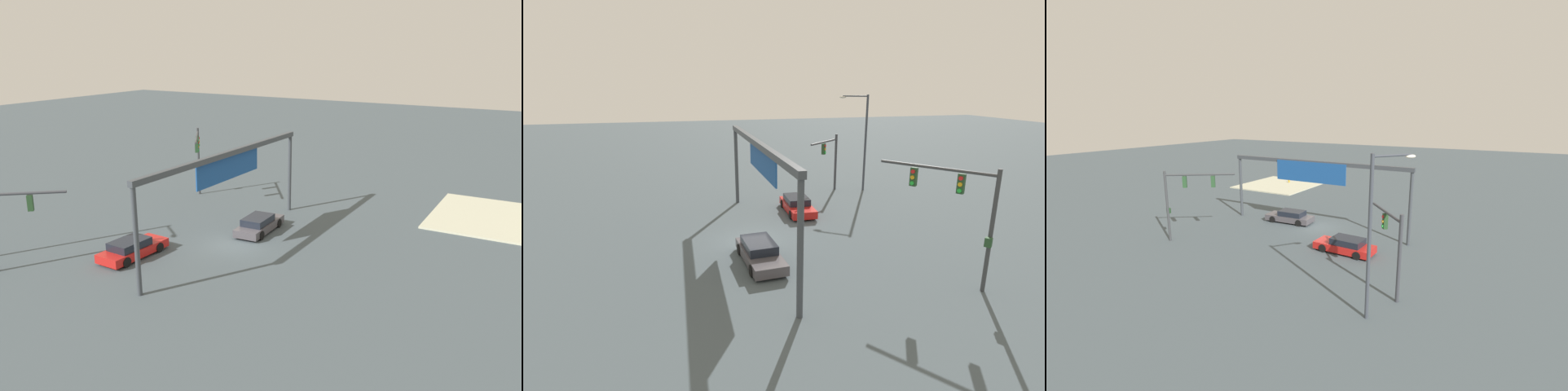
% 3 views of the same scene
% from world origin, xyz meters
% --- Properties ---
extents(ground_plane, '(177.99, 177.99, 0.00)m').
position_xyz_m(ground_plane, '(0.00, 0.00, 0.00)').
color(ground_plane, '#444F55').
extents(sidewalk_corner, '(10.30, 10.87, 0.15)m').
position_xyz_m(sidewalk_corner, '(14.74, -15.22, 0.07)').
color(sidewalk_corner, beige).
rests_on(sidewalk_corner, ground).
extents(traffic_signal_near_corner, '(5.01, 3.43, 6.00)m').
position_xyz_m(traffic_signal_near_corner, '(7.81, 8.85, 4.21)').
color(traffic_signal_near_corner, '#373A3D').
rests_on(traffic_signal_near_corner, ground).
extents(traffic_signal_opposite_side, '(3.00, 3.55, 5.22)m').
position_xyz_m(traffic_signal_opposite_side, '(-10.12, 9.31, 3.46)').
color(traffic_signal_opposite_side, '#373A40').
rests_on(traffic_signal_opposite_side, ground).
extents(overhead_sign_gantry, '(18.06, 0.43, 6.43)m').
position_xyz_m(overhead_sign_gantry, '(0.10, 0.59, 5.31)').
color(overhead_sign_gantry, '#3A4047').
rests_on(overhead_sign_gantry, ground).
extents(sedan_car_approaching, '(4.74, 2.09, 1.21)m').
position_xyz_m(sedan_car_approaching, '(-5.03, 4.63, 0.58)').
color(sedan_car_approaching, red).
rests_on(sedan_car_approaching, ground).
extents(sedan_car_waiting_far, '(4.80, 2.14, 1.21)m').
position_xyz_m(sedan_car_waiting_far, '(3.07, 0.01, 0.58)').
color(sedan_car_waiting_far, '#49454B').
rests_on(sedan_car_waiting_far, ground).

